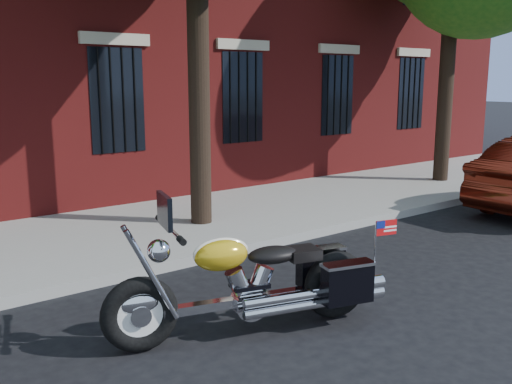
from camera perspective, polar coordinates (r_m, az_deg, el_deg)
ground at (r=7.56m, az=3.25°, el=-8.96°), size 120.00×120.00×0.00m
curb at (r=8.57m, az=-2.83°, el=-5.97°), size 40.00×0.16×0.15m
sidewalk at (r=10.11m, az=-8.95°, el=-3.42°), size 40.00×3.60×0.15m
motorcycle at (r=5.97m, az=0.26°, el=-9.21°), size 2.87×1.40×1.54m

